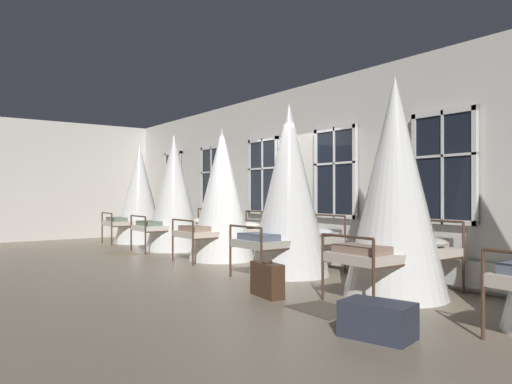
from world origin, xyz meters
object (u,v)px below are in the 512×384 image
(cot_fourth, at_px, (289,191))
(travel_trunk, at_px, (378,320))
(cot_fifth, at_px, (395,189))
(suitcase_dark, at_px, (267,280))
(cot_second, at_px, (174,194))
(cot_third, at_px, (222,196))
(cot_first, at_px, (139,195))

(cot_fourth, bearing_deg, travel_trunk, -117.62)
(cot_fifth, height_order, suitcase_dark, cot_fifth)
(suitcase_dark, bearing_deg, travel_trunk, -0.40)
(cot_second, relative_size, suitcase_dark, 4.73)
(cot_third, height_order, cot_fourth, cot_fourth)
(cot_first, distance_m, cot_fifth, 8.65)
(cot_fourth, bearing_deg, cot_second, 88.50)
(suitcase_dark, bearing_deg, cot_fourth, 138.14)
(cot_second, distance_m, cot_fourth, 4.33)
(cot_first, bearing_deg, cot_second, -89.03)
(suitcase_dark, xyz_separation_m, travel_trunk, (2.05, -0.26, -0.05))
(cot_third, bearing_deg, travel_trunk, -107.62)
(cot_fourth, relative_size, cot_fifth, 0.99)
(cot_second, distance_m, cot_fifth, 6.48)
(cot_first, xyz_separation_m, cot_third, (4.28, 0.01, 0.00))
(cot_second, bearing_deg, cot_fifth, -90.57)
(cot_third, height_order, cot_fifth, cot_fifth)
(cot_second, distance_m, travel_trunk, 7.83)
(cot_second, height_order, cot_fifth, cot_fifth)
(cot_first, xyz_separation_m, cot_second, (2.17, -0.02, 0.04))
(cot_first, bearing_deg, cot_fifth, -88.61)
(cot_fifth, relative_size, travel_trunk, 4.49)
(cot_first, xyz_separation_m, suitcase_dark, (7.69, -1.39, -1.07))
(cot_first, relative_size, cot_fifth, 0.93)
(cot_third, distance_m, travel_trunk, 5.81)
(travel_trunk, bearing_deg, cot_second, 167.88)
(cot_third, distance_m, cot_fifth, 4.37)
(cot_third, xyz_separation_m, suitcase_dark, (3.41, -1.41, -1.08))
(cot_third, distance_m, suitcase_dark, 3.84)
(cot_third, relative_size, cot_fourth, 0.94)
(cot_third, bearing_deg, suitcase_dark, -113.12)
(cot_second, distance_m, suitcase_dark, 5.80)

